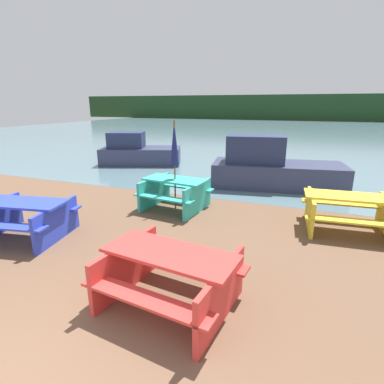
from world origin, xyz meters
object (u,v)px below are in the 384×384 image
(boat, at_px, (272,168))
(picnic_table_blue, at_px, (25,216))
(picnic_table_teal, at_px, (175,191))
(umbrella_navy, at_px, (174,144))
(boat_second, at_px, (138,152))
(picnic_table_red, at_px, (170,273))
(picnic_table_yellow, at_px, (349,210))

(boat, bearing_deg, picnic_table_blue, -134.65)
(picnic_table_blue, height_order, picnic_table_teal, picnic_table_teal)
(umbrella_navy, bearing_deg, boat_second, 129.25)
(picnic_table_red, xyz_separation_m, umbrella_navy, (-1.47, 3.45, 1.17))
(boat_second, bearing_deg, picnic_table_red, -76.99)
(picnic_table_teal, height_order, boat, boat)
(picnic_table_blue, distance_m, umbrella_navy, 3.51)
(boat_second, bearing_deg, picnic_table_yellow, -51.55)
(picnic_table_teal, distance_m, picnic_table_yellow, 3.89)
(boat, bearing_deg, picnic_table_yellow, -66.76)
(boat, xyz_separation_m, boat_second, (-5.90, 1.75, -0.07))
(umbrella_navy, xyz_separation_m, boat, (1.98, 3.05, -1.03))
(picnic_table_red, xyz_separation_m, picnic_table_teal, (-1.47, 3.45, 0.00))
(picnic_table_yellow, xyz_separation_m, boat_second, (-7.81, 4.77, 0.06))
(picnic_table_blue, relative_size, umbrella_navy, 0.86)
(boat, bearing_deg, boat_second, 154.47)
(picnic_table_blue, bearing_deg, umbrella_navy, 51.50)
(boat_second, bearing_deg, boat, -36.64)
(picnic_table_red, xyz_separation_m, boat_second, (-5.39, 8.26, 0.06))
(picnic_table_red, relative_size, picnic_table_yellow, 1.01)
(picnic_table_teal, bearing_deg, picnic_table_yellow, 0.50)
(picnic_table_red, distance_m, umbrella_navy, 3.93)
(picnic_table_teal, xyz_separation_m, umbrella_navy, (-0.00, 0.00, 1.16))
(picnic_table_yellow, height_order, boat_second, boat_second)
(umbrella_navy, relative_size, boat, 0.52)
(umbrella_navy, height_order, boat_second, umbrella_navy)
(picnic_table_blue, height_order, umbrella_navy, umbrella_navy)
(picnic_table_blue, distance_m, picnic_table_yellow, 6.50)
(picnic_table_yellow, distance_m, boat, 3.57)
(umbrella_navy, bearing_deg, boat, 57.04)
(picnic_table_blue, height_order, picnic_table_yellow, picnic_table_yellow)
(picnic_table_red, relative_size, picnic_table_blue, 1.00)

